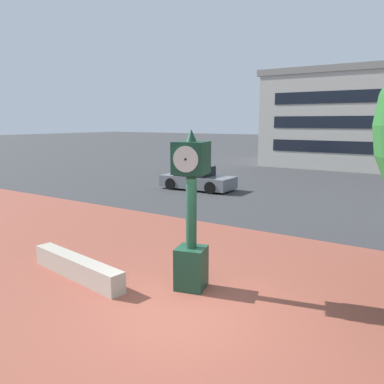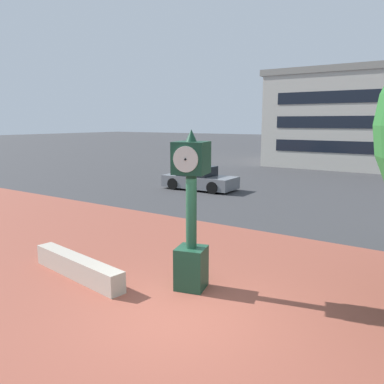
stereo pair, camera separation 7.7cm
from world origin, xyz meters
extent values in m
plane|color=#38383A|center=(0.00, 0.00, 0.00)|extent=(200.00, 200.00, 0.00)
cube|color=brown|center=(0.00, 1.18, 0.00)|extent=(44.00, 10.37, 0.01)
cube|color=#ADA393|center=(-3.15, 0.16, 0.25)|extent=(3.22, 0.85, 0.50)
cube|color=#19422D|center=(-0.53, 1.17, 0.48)|extent=(0.77, 0.77, 0.95)
cylinder|color=#19422D|center=(-0.53, 1.17, 1.78)|extent=(0.24, 0.24, 1.65)
cube|color=#19422D|center=(-0.53, 1.17, 2.94)|extent=(0.84, 0.84, 0.69)
cylinder|color=silver|center=(-0.62, 1.51, 2.94)|extent=(0.53, 0.17, 0.54)
sphere|color=black|center=(-0.63, 1.53, 2.94)|extent=(0.05, 0.05, 0.05)
cylinder|color=silver|center=(-0.44, 0.82, 2.94)|extent=(0.53, 0.17, 0.54)
sphere|color=black|center=(-0.43, 0.80, 2.94)|extent=(0.05, 0.05, 0.05)
cone|color=#19422D|center=(-0.53, 1.17, 3.42)|extent=(0.24, 0.24, 0.26)
cube|color=slate|center=(-7.46, 12.26, 0.44)|extent=(4.07, 1.85, 0.64)
cube|color=black|center=(-7.66, 12.25, 1.00)|extent=(1.89, 1.54, 0.56)
cylinder|color=black|center=(-6.24, 13.10, 0.32)|extent=(0.65, 0.24, 0.64)
cylinder|color=black|center=(-6.19, 11.49, 0.32)|extent=(0.65, 0.24, 0.64)
cylinder|color=black|center=(-8.72, 13.03, 0.32)|extent=(0.65, 0.24, 0.64)
cylinder|color=black|center=(-8.68, 11.42, 0.32)|extent=(0.65, 0.24, 0.64)
camera|label=1|loc=(4.10, -5.81, 3.70)|focal=36.89mm
camera|label=2|loc=(4.17, -5.77, 3.70)|focal=36.89mm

